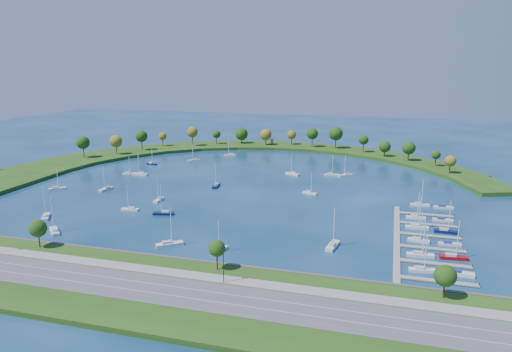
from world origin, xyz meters
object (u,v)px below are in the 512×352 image
(moored_boat_15, at_px, (106,188))
(moored_boat_13, at_px, (159,199))
(moored_boat_3, at_px, (46,216))
(docked_boat_4, at_px, (418,239))
(docked_boat_0, at_px, (422,269))
(docked_boat_2, at_px, (420,254))
(moored_boat_10, at_px, (216,185))
(docked_boat_11, at_px, (443,207))
(moored_boat_7, at_px, (346,175))
(moored_boat_9, at_px, (130,209))
(moored_boat_12, at_px, (310,192))
(docked_boat_9, at_px, (442,220))
(moored_boat_4, at_px, (333,245))
(docked_boat_1, at_px, (458,273))
(moored_boat_2, at_px, (293,173))
(docked_boat_6, at_px, (417,226))
(dock_system, at_px, (418,241))
(moored_boat_17, at_px, (220,249))
(moored_boat_5, at_px, (331,174))
(moored_boat_6, at_px, (164,213))
(docked_boat_7, at_px, (446,231))
(docked_boat_8, at_px, (416,217))
(moored_boat_16, at_px, (54,230))
(docked_boat_3, at_px, (453,256))
(moored_boat_0, at_px, (140,173))
(moored_boat_14, at_px, (169,243))
(moored_boat_8, at_px, (129,173))
(moored_boat_19, at_px, (57,188))
(harbor_tower, at_px, (272,141))
(moored_boat_11, at_px, (230,155))
(docked_boat_10, at_px, (420,204))
(moored_boat_1, at_px, (194,160))

(moored_boat_15, bearing_deg, moored_boat_13, 85.77)
(moored_boat_3, distance_m, docked_boat_4, 149.18)
(docked_boat_0, relative_size, docked_boat_2, 0.91)
(moored_boat_10, distance_m, docked_boat_11, 110.95)
(moored_boat_7, distance_m, moored_boat_9, 124.88)
(moored_boat_12, xyz_separation_m, docked_boat_9, (59.35, -26.18, -0.27))
(moored_boat_4, bearing_deg, docked_boat_1, -97.34)
(moored_boat_2, distance_m, docked_boat_4, 112.16)
(docked_boat_6, bearing_deg, moored_boat_9, 179.74)
(dock_system, height_order, moored_boat_17, moored_boat_17)
(moored_boat_5, bearing_deg, moored_boat_9, -145.57)
(moored_boat_6, relative_size, docked_boat_11, 1.52)
(moored_boat_4, height_order, moored_boat_9, moored_boat_4)
(docked_boat_7, xyz_separation_m, docked_boat_8, (-10.48, 14.44, -0.04))
(moored_boat_6, xyz_separation_m, moored_boat_7, (67.66, 93.13, -0.01))
(moored_boat_16, bearing_deg, docked_boat_3, -129.43)
(moored_boat_6, relative_size, moored_boat_12, 1.22)
(moored_boat_0, height_order, docked_boat_11, moored_boat_0)
(moored_boat_7, relative_size, docked_boat_4, 1.12)
(moored_boat_12, height_order, moored_boat_14, moored_boat_14)
(moored_boat_17, relative_size, docked_boat_8, 1.01)
(moored_boat_14, bearing_deg, docked_boat_3, -28.91)
(moored_boat_16, relative_size, moored_boat_17, 1.21)
(moored_boat_8, xyz_separation_m, moored_boat_13, (42.03, -43.90, 0.01))
(docked_boat_8, bearing_deg, docked_boat_6, -92.66)
(moored_boat_19, bearing_deg, docked_boat_0, -58.75)
(moored_boat_8, relative_size, moored_boat_19, 0.87)
(moored_boat_14, xyz_separation_m, docked_boat_1, (95.44, 2.81, -0.28))
(moored_boat_9, distance_m, docked_boat_6, 120.62)
(moored_boat_14, relative_size, docked_boat_1, 1.50)
(docked_boat_6, xyz_separation_m, docked_boat_7, (10.50, -1.78, 0.00))
(moored_boat_10, bearing_deg, moored_boat_7, 118.25)
(docked_boat_4, relative_size, docked_boat_6, 0.88)
(docked_boat_7, distance_m, docked_boat_11, 32.89)
(moored_boat_0, height_order, moored_boat_9, moored_boat_0)
(moored_boat_2, bearing_deg, moored_boat_16, 81.51)
(harbor_tower, xyz_separation_m, docked_boat_0, (100.49, -206.35, -3.19))
(docked_boat_0, bearing_deg, harbor_tower, 107.72)
(moored_boat_11, xyz_separation_m, docked_boat_4, (119.47, -135.17, -0.00))
(moored_boat_3, xyz_separation_m, moored_boat_6, (45.05, 18.09, -0.02))
(harbor_tower, distance_m, moored_boat_12, 137.04)
(moored_boat_11, distance_m, moored_boat_17, 172.34)
(docked_boat_0, distance_m, docked_boat_10, 73.02)
(moored_boat_0, distance_m, docked_boat_2, 170.16)
(docked_boat_2, bearing_deg, dock_system, 85.30)
(harbor_tower, height_order, moored_boat_1, moored_boat_1)
(docked_boat_8, bearing_deg, moored_boat_12, 149.56)
(moored_boat_1, bearing_deg, moored_boat_10, 86.81)
(moored_boat_12, relative_size, docked_boat_4, 0.95)
(harbor_tower, xyz_separation_m, docked_boat_4, (100.50, -179.92, -3.21))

